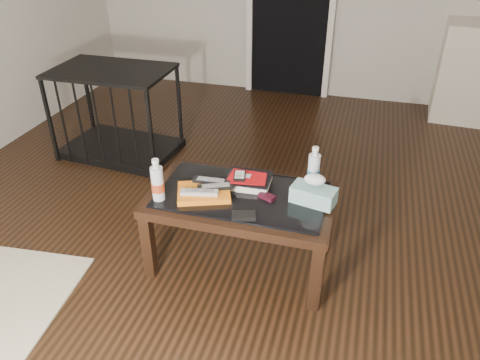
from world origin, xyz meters
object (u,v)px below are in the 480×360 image
(pet_crate, at_px, (119,126))
(water_bottle_left, at_px, (157,180))
(coffee_table, at_px, (242,203))
(water_bottle_right, at_px, (314,167))
(tissue_box, at_px, (313,195))
(textbook, at_px, (248,181))

(pet_crate, xyz_separation_m, water_bottle_left, (0.93, -1.22, 0.35))
(pet_crate, bearing_deg, coffee_table, -32.85)
(coffee_table, xyz_separation_m, pet_crate, (-1.34, 1.06, -0.17))
(coffee_table, xyz_separation_m, water_bottle_right, (0.36, 0.19, 0.18))
(water_bottle_left, bearing_deg, tissue_box, 13.30)
(pet_crate, height_order, water_bottle_right, pet_crate)
(textbook, bearing_deg, pet_crate, 142.93)
(water_bottle_left, bearing_deg, water_bottle_right, 24.90)
(pet_crate, bearing_deg, textbook, -29.84)
(water_bottle_left, relative_size, tissue_box, 1.03)
(pet_crate, xyz_separation_m, textbook, (1.35, -0.95, 0.25))
(coffee_table, bearing_deg, pet_crate, 141.80)
(coffee_table, distance_m, water_bottle_left, 0.48)
(textbook, distance_m, water_bottle_left, 0.51)
(coffee_table, bearing_deg, water_bottle_left, -157.98)
(water_bottle_right, relative_size, tissue_box, 1.03)
(pet_crate, bearing_deg, water_bottle_left, -47.42)
(water_bottle_right, xyz_separation_m, tissue_box, (0.03, -0.17, -0.07))
(coffee_table, xyz_separation_m, tissue_box, (0.38, 0.02, 0.11))
(water_bottle_left, distance_m, tissue_box, 0.82)
(textbook, bearing_deg, water_bottle_left, -149.14)
(textbook, xyz_separation_m, water_bottle_right, (0.35, 0.09, 0.10))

